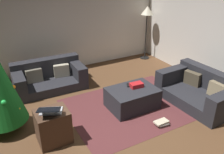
{
  "coord_description": "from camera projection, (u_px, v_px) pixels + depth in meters",
  "views": [
    {
      "loc": [
        -1.56,
        -2.95,
        2.71
      ],
      "look_at": [
        0.43,
        0.63,
        0.75
      ],
      "focal_mm": 38.52,
      "sensor_mm": 36.0,
      "label": 1
    }
  ],
  "objects": [
    {
      "name": "ottoman",
      "position": [
        132.0,
        98.0,
        4.9
      ],
      "size": [
        0.97,
        0.7,
        0.41
      ],
      "primitive_type": "cube",
      "color": "#26262B",
      "rests_on": "ground_plane"
    },
    {
      "name": "corner_lamp",
      "position": [
        147.0,
        14.0,
        6.94
      ],
      "size": [
        0.36,
        0.36,
        1.58
      ],
      "color": "black",
      "rests_on": "ground_plane"
    },
    {
      "name": "rear_partition",
      "position": [
        49.0,
        24.0,
        6.09
      ],
      "size": [
        6.4,
        0.12,
        2.6
      ],
      "primitive_type": "cube",
      "color": "silver",
      "rests_on": "ground_plane"
    },
    {
      "name": "side_table",
      "position": [
        53.0,
        126.0,
        3.92
      ],
      "size": [
        0.52,
        0.44,
        0.58
      ],
      "primitive_type": "cube",
      "color": "#4C3323",
      "rests_on": "ground_plane"
    },
    {
      "name": "ground_plane",
      "position": [
        108.0,
        135.0,
        4.18
      ],
      "size": [
        6.4,
        6.4,
        0.0
      ],
      "primitive_type": "plane",
      "color": "brown"
    },
    {
      "name": "tv_remote",
      "position": [
        128.0,
        85.0,
        4.94
      ],
      "size": [
        0.11,
        0.17,
        0.02
      ],
      "primitive_type": "cube",
      "rotation": [
        0.0,
        0.0,
        -0.45
      ],
      "color": "black",
      "rests_on": "ottoman"
    },
    {
      "name": "couch_right",
      "position": [
        200.0,
        90.0,
        5.08
      ],
      "size": [
        1.07,
        1.63,
        0.66
      ],
      "rotation": [
        0.0,
        0.0,
        1.62
      ],
      "color": "#26262B",
      "rests_on": "ground_plane"
    },
    {
      "name": "area_rug",
      "position": [
        132.0,
        106.0,
        4.99
      ],
      "size": [
        2.6,
        2.0,
        0.01
      ],
      "primitive_type": "cube",
      "color": "#572829",
      "rests_on": "ground_plane"
    },
    {
      "name": "book_stack",
      "position": [
        162.0,
        123.0,
        4.42
      ],
      "size": [
        0.27,
        0.24,
        0.08
      ],
      "color": "#4C423D",
      "rests_on": "ground_plane"
    },
    {
      "name": "couch_left",
      "position": [
        49.0,
        77.0,
        5.66
      ],
      "size": [
        1.62,
        0.89,
        0.65
      ],
      "rotation": [
        0.0,
        0.0,
        3.12
      ],
      "color": "#26262B",
      "rests_on": "ground_plane"
    },
    {
      "name": "gift_box",
      "position": [
        136.0,
        85.0,
        4.87
      ],
      "size": [
        0.27,
        0.18,
        0.09
      ],
      "primitive_type": "cube",
      "rotation": [
        0.0,
        0.0,
        -0.08
      ],
      "color": "red",
      "rests_on": "ottoman"
    },
    {
      "name": "laptop",
      "position": [
        50.0,
        111.0,
        3.73
      ],
      "size": [
        0.46,
        0.47,
        0.16
      ],
      "color": "silver",
      "rests_on": "side_table"
    }
  ]
}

